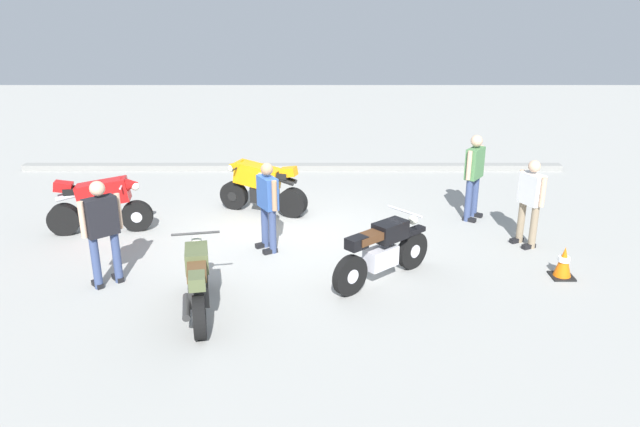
{
  "coord_description": "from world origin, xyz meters",
  "views": [
    {
      "loc": [
        0.73,
        -10.82,
        4.39
      ],
      "look_at": [
        0.77,
        -0.81,
        0.75
      ],
      "focal_mm": 34.41,
      "sensor_mm": 36.0,
      "label": 1
    }
  ],
  "objects": [
    {
      "name": "ground_plane",
      "position": [
        0.0,
        0.0,
        0.0
      ],
      "size": [
        40.0,
        40.0,
        0.0
      ],
      "primitive_type": "plane",
      "color": "#9E9E99"
    },
    {
      "name": "curb_edge",
      "position": [
        0.0,
        4.6,
        0.07
      ],
      "size": [
        14.0,
        0.3,
        0.15
      ],
      "primitive_type": "cube",
      "color": "gray",
      "rests_on": "ground"
    },
    {
      "name": "motorcycle_olive_vintage",
      "position": [
        -1.01,
        -2.98,
        0.49
      ],
      "size": [
        0.7,
        1.95,
        1.07
      ],
      "rotation": [
        0.0,
        0.0,
        1.76
      ],
      "color": "black",
      "rests_on": "ground"
    },
    {
      "name": "motorcycle_orange_sportbike",
      "position": [
        -0.49,
        1.33,
        0.59
      ],
      "size": [
        1.89,
        0.95,
        1.14
      ],
      "rotation": [
        0.0,
        0.0,
        2.78
      ],
      "color": "black",
      "rests_on": "ground"
    },
    {
      "name": "motorcycle_red_sportbike",
      "position": [
        -3.47,
        0.2,
        0.59
      ],
      "size": [
        1.96,
        0.7,
        1.14
      ],
      "rotation": [
        0.0,
        0.0,
        0.14
      ],
      "color": "black",
      "rests_on": "ground"
    },
    {
      "name": "motorcycle_black_cruiser",
      "position": [
        1.71,
        -1.91,
        0.52
      ],
      "size": [
        1.64,
        1.48,
        1.09
      ],
      "rotation": [
        0.0,
        0.0,
        0.73
      ],
      "color": "black",
      "rests_on": "ground"
    },
    {
      "name": "person_in_blue_shirt",
      "position": [
        -0.19,
        -0.65,
        0.91
      ],
      "size": [
        0.48,
        0.59,
        1.61
      ],
      "rotation": [
        0.0,
        0.0,
        3.67
      ],
      "color": "#384772",
      "rests_on": "ground"
    },
    {
      "name": "person_in_white_shirt",
      "position": [
        4.5,
        -0.42,
        0.9
      ],
      "size": [
        0.46,
        0.6,
        1.6
      ],
      "rotation": [
        0.0,
        0.0,
        3.59
      ],
      "color": "gray",
      "rests_on": "ground"
    },
    {
      "name": "person_in_green_shirt",
      "position": [
        3.81,
        0.97,
        1.0
      ],
      "size": [
        0.51,
        0.59,
        1.74
      ],
      "rotation": [
        0.0,
        0.0,
        5.66
      ],
      "color": "#384772",
      "rests_on": "ground"
    },
    {
      "name": "person_in_black_shirt",
      "position": [
        -2.62,
        -2.06,
        0.99
      ],
      "size": [
        0.56,
        0.54,
        1.72
      ],
      "rotation": [
        0.0,
        0.0,
        2.31
      ],
      "color": "#384772",
      "rests_on": "ground"
    },
    {
      "name": "traffic_cone",
      "position": [
        4.67,
        -1.78,
        0.26
      ],
      "size": [
        0.36,
        0.36,
        0.53
      ],
      "color": "black",
      "rests_on": "ground"
    }
  ]
}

